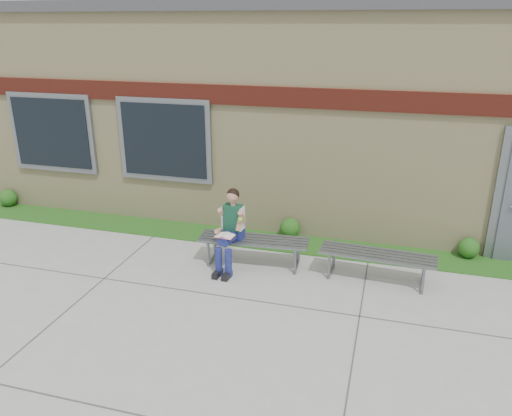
% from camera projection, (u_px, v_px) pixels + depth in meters
% --- Properties ---
extents(ground, '(80.00, 80.00, 0.00)m').
position_uv_depth(ground, '(281.00, 325.00, 6.71)').
color(ground, '#9E9E99').
rests_on(ground, ground).
extents(grass_strip, '(16.00, 0.80, 0.02)m').
position_uv_depth(grass_strip, '(313.00, 246.00, 9.05)').
color(grass_strip, '#174C14').
rests_on(grass_strip, ground).
extents(school_building, '(16.20, 6.22, 4.20)m').
position_uv_depth(school_building, '(342.00, 102.00, 11.37)').
color(school_building, beige).
rests_on(school_building, ground).
extents(bench_left, '(1.84, 0.63, 0.47)m').
position_uv_depth(bench_left, '(254.00, 245.00, 8.27)').
color(bench_left, slate).
rests_on(bench_left, ground).
extents(bench_right, '(1.80, 0.61, 0.46)m').
position_uv_depth(bench_right, '(377.00, 260.00, 7.76)').
color(bench_right, slate).
rests_on(bench_right, ground).
extents(girl, '(0.46, 0.79, 1.33)m').
position_uv_depth(girl, '(230.00, 228.00, 8.05)').
color(girl, navy).
rests_on(girl, ground).
extents(shrub_west, '(0.37, 0.37, 0.37)m').
position_uv_depth(shrub_west, '(8.00, 198.00, 10.93)').
color(shrub_west, '#174C14').
rests_on(shrub_west, grass_strip).
extents(shrub_mid, '(0.37, 0.37, 0.37)m').
position_uv_depth(shrub_mid, '(290.00, 228.00, 9.33)').
color(shrub_mid, '#174C14').
rests_on(shrub_mid, grass_strip).
extents(shrub_east, '(0.35, 0.35, 0.35)m').
position_uv_depth(shrub_east, '(469.00, 248.00, 8.54)').
color(shrub_east, '#174C14').
rests_on(shrub_east, grass_strip).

